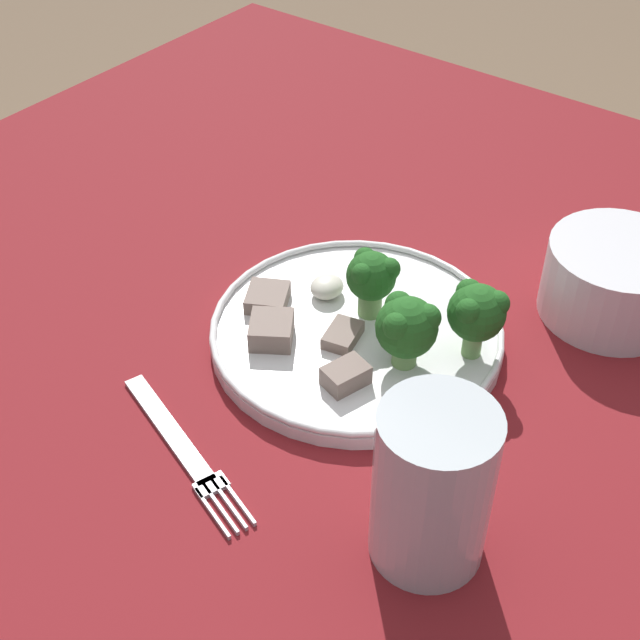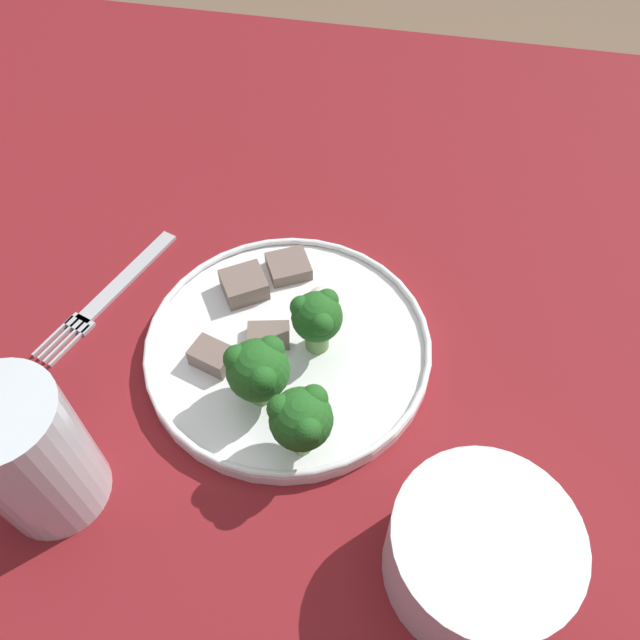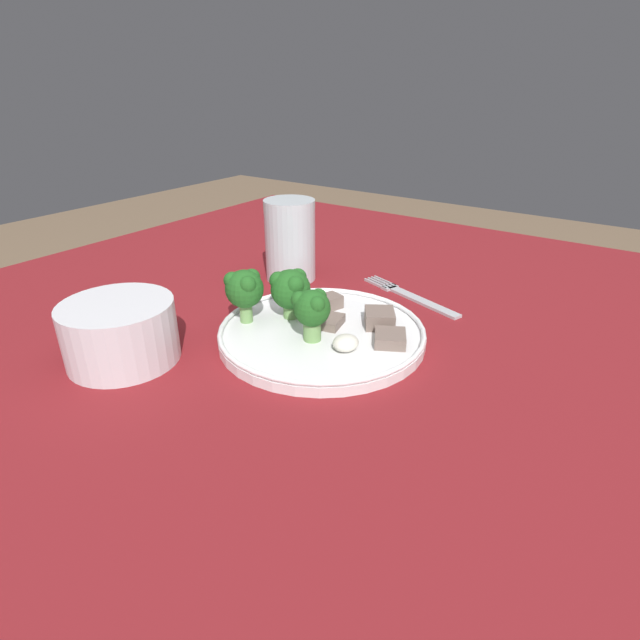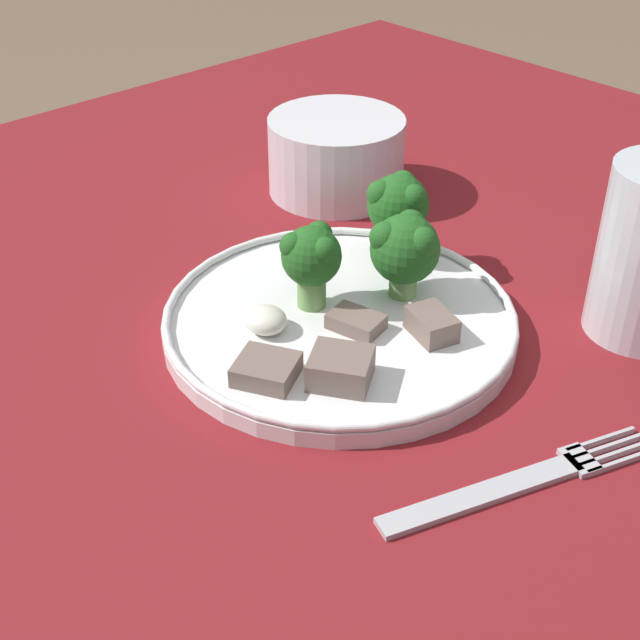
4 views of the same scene
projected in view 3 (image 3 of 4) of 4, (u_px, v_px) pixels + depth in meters
table at (333, 387)px, 0.69m from camera, size 1.14×1.16×0.76m
dinner_plate at (322, 333)px, 0.61m from camera, size 0.25×0.25×0.02m
fork at (411, 296)px, 0.72m from camera, size 0.08×0.18×0.00m
cream_bowl at (121, 334)px, 0.55m from camera, size 0.12×0.12×0.07m
drinking_glass at (290, 245)px, 0.77m from camera, size 0.08×0.08×0.12m
broccoli_floret_near_rim_left at (312, 309)px, 0.57m from camera, size 0.04×0.04×0.06m
broccoli_floret_center_left at (291, 289)px, 0.62m from camera, size 0.05×0.05×0.06m
broccoli_floret_back_left at (244, 288)px, 0.61m from camera, size 0.05×0.05×0.07m
meat_slice_front_slice at (328, 302)px, 0.66m from camera, size 0.04×0.03×0.02m
meat_slice_middle_slice at (331, 322)px, 0.61m from camera, size 0.04×0.03×0.01m
meat_slice_rear_slice at (380, 318)px, 0.61m from camera, size 0.05×0.05×0.02m
meat_slice_edge_slice at (390, 338)px, 0.57m from camera, size 0.05×0.05×0.01m
sauce_dollop at (346, 343)px, 0.56m from camera, size 0.03×0.03×0.02m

